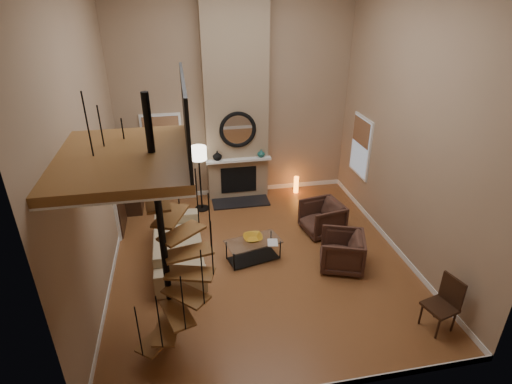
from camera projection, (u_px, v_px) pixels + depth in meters
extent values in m
cube|color=#9B5F32|center=(260.00, 259.00, 8.59)|extent=(6.00, 6.50, 0.01)
cube|color=#9F8367|center=(235.00, 94.00, 10.20)|extent=(6.00, 0.02, 5.50)
cube|color=#9F8367|center=(318.00, 229.00, 4.50)|extent=(6.00, 0.02, 5.50)
cube|color=#9F8367|center=(86.00, 146.00, 6.85)|extent=(0.02, 6.50, 5.50)
cube|color=#9F8367|center=(412.00, 126.00, 7.86)|extent=(0.02, 6.50, 5.50)
cube|color=white|center=(237.00, 190.00, 11.41)|extent=(6.00, 0.02, 0.12)
cube|color=white|center=(112.00, 274.00, 8.06)|extent=(0.02, 6.50, 0.12)
cube|color=white|center=(390.00, 242.00, 9.07)|extent=(0.02, 6.50, 0.12)
cube|color=#927B5F|center=(236.00, 96.00, 10.04)|extent=(1.60, 0.38, 5.50)
cube|color=black|center=(241.00, 202.00, 10.84)|extent=(1.50, 0.60, 0.04)
cube|color=black|center=(239.00, 180.00, 10.85)|extent=(0.95, 0.02, 0.72)
cube|color=white|center=(239.00, 160.00, 10.51)|extent=(1.70, 0.18, 0.06)
torus|color=black|center=(238.00, 130.00, 10.20)|extent=(0.94, 0.10, 0.94)
cylinder|color=white|center=(238.00, 130.00, 10.21)|extent=(0.80, 0.01, 0.80)
imported|color=black|center=(217.00, 156.00, 10.39)|extent=(0.24, 0.24, 0.25)
imported|color=#164F4A|center=(261.00, 153.00, 10.59)|extent=(0.20, 0.20, 0.21)
cube|color=white|center=(163.00, 143.00, 10.39)|extent=(1.02, 0.04, 1.52)
cube|color=#8C9EB2|center=(163.00, 143.00, 10.36)|extent=(0.90, 0.01, 1.40)
cube|color=#976743|center=(162.00, 135.00, 10.26)|extent=(0.90, 0.01, 0.98)
cube|color=white|center=(361.00, 147.00, 10.13)|extent=(0.04, 1.02, 1.52)
cube|color=#8C9EB2|center=(360.00, 147.00, 10.12)|extent=(0.01, 0.90, 1.40)
cube|color=#976743|center=(361.00, 132.00, 9.95)|extent=(0.01, 0.90, 0.63)
cube|color=white|center=(116.00, 190.00, 9.20)|extent=(0.06, 1.05, 2.16)
cube|color=#311B10|center=(118.00, 190.00, 9.22)|extent=(0.05, 0.90, 2.05)
cube|color=#8C9EB2|center=(116.00, 173.00, 9.03)|extent=(0.01, 0.60, 0.90)
cube|color=brown|center=(124.00, 158.00, 5.22)|extent=(1.70, 2.20, 0.12)
cube|color=white|center=(125.00, 164.00, 5.25)|extent=(1.70, 2.20, 0.03)
cube|color=black|center=(185.00, 115.00, 5.12)|extent=(0.04, 2.20, 0.94)
cylinder|color=black|center=(162.00, 232.00, 5.81)|extent=(0.10, 0.10, 4.02)
cube|color=brown|center=(159.00, 339.00, 6.31)|extent=(0.71, 0.78, 0.04)
cylinder|color=black|center=(139.00, 332.00, 5.81)|extent=(0.02, 0.02, 0.94)
cube|color=brown|center=(167.00, 328.00, 6.15)|extent=(0.46, 0.77, 0.04)
cylinder|color=black|center=(159.00, 323.00, 5.62)|extent=(0.02, 0.02, 0.94)
cube|color=brown|center=(177.00, 313.00, 6.08)|extent=(0.55, 0.79, 0.04)
cylinder|color=black|center=(183.00, 304.00, 5.58)|extent=(0.02, 0.02, 0.94)
cube|color=brown|center=(186.00, 294.00, 6.07)|extent=(0.75, 0.74, 0.04)
cylinder|color=black|center=(202.00, 278.00, 5.68)|extent=(0.02, 0.02, 0.94)
cube|color=brown|center=(190.00, 273.00, 6.10)|extent=(0.79, 0.53, 0.04)
cylinder|color=black|center=(212.00, 249.00, 5.86)|extent=(0.02, 0.02, 0.94)
cube|color=brown|center=(189.00, 253.00, 6.13)|extent=(0.77, 0.48, 0.04)
cylinder|color=black|center=(210.00, 221.00, 6.05)|extent=(0.02, 0.02, 0.94)
cube|color=brown|center=(182.00, 233.00, 6.14)|extent=(0.77, 0.72, 0.04)
cylinder|color=black|center=(197.00, 197.00, 6.18)|extent=(0.02, 0.02, 0.94)
cube|color=brown|center=(171.00, 216.00, 6.09)|extent=(0.58, 0.79, 0.04)
cylinder|color=black|center=(177.00, 178.00, 6.19)|extent=(0.02, 0.02, 0.94)
cube|color=brown|center=(157.00, 201.00, 5.96)|extent=(0.41, 0.75, 0.04)
cylinder|color=black|center=(152.00, 162.00, 6.06)|extent=(0.02, 0.02, 0.94)
cube|color=brown|center=(143.00, 188.00, 5.77)|extent=(0.68, 0.79, 0.04)
cylinder|color=black|center=(126.00, 150.00, 5.78)|extent=(0.02, 0.02, 0.94)
cube|color=brown|center=(131.00, 175.00, 5.52)|extent=(0.80, 0.64, 0.04)
cylinder|color=black|center=(103.00, 140.00, 5.40)|extent=(0.02, 0.02, 0.94)
cube|color=brown|center=(124.00, 163.00, 5.25)|extent=(0.72, 0.34, 0.04)
cylinder|color=black|center=(88.00, 129.00, 4.97)|extent=(0.02, 0.02, 0.94)
cube|color=#311B10|center=(130.00, 175.00, 10.18)|extent=(0.43, 0.91, 2.04)
imported|color=tan|center=(178.00, 244.00, 8.41)|extent=(0.98, 2.47, 0.72)
imported|color=#43281F|center=(325.00, 217.00, 9.46)|extent=(1.01, 0.99, 0.79)
imported|color=#43281F|center=(346.00, 252.00, 8.22)|extent=(1.10, 1.08, 0.79)
cube|color=silver|center=(253.00, 242.00, 8.40)|extent=(1.23, 0.81, 0.02)
cube|color=black|center=(253.00, 258.00, 8.59)|extent=(1.11, 0.70, 0.01)
cylinder|color=black|center=(234.00, 262.00, 8.13)|extent=(0.03, 0.03, 0.41)
cylinder|color=black|center=(280.00, 250.00, 8.51)|extent=(0.03, 0.03, 0.41)
cylinder|color=black|center=(226.00, 251.00, 8.49)|extent=(0.03, 0.03, 0.41)
cylinder|color=black|center=(271.00, 239.00, 8.87)|extent=(0.03, 0.03, 0.41)
imported|color=gold|center=(253.00, 238.00, 8.42)|extent=(0.40, 0.40, 0.10)
imported|color=gray|center=(271.00, 243.00, 8.32)|extent=(0.25, 0.31, 0.03)
cylinder|color=black|center=(202.00, 208.00, 10.55)|extent=(0.36, 0.36, 0.03)
cylinder|color=black|center=(200.00, 181.00, 10.20)|extent=(0.04, 0.04, 1.57)
cylinder|color=#F2E5C6|center=(198.00, 153.00, 9.86)|extent=(0.40, 0.40, 0.32)
cylinder|color=orange|center=(296.00, 185.00, 11.28)|extent=(0.13, 0.13, 0.47)
cube|color=#311B10|center=(440.00, 307.00, 6.67)|extent=(0.56, 0.56, 0.05)
cube|color=#311B10|center=(452.00, 291.00, 6.64)|extent=(0.15, 0.43, 0.54)
cylinder|color=#311B10|center=(438.00, 328.00, 6.56)|extent=(0.05, 0.05, 0.44)
cylinder|color=#311B10|center=(454.00, 321.00, 6.70)|extent=(0.05, 0.05, 0.44)
cylinder|color=#311B10|center=(421.00, 314.00, 6.85)|extent=(0.05, 0.05, 0.44)
cylinder|color=#311B10|center=(436.00, 308.00, 6.99)|extent=(0.05, 0.05, 0.44)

